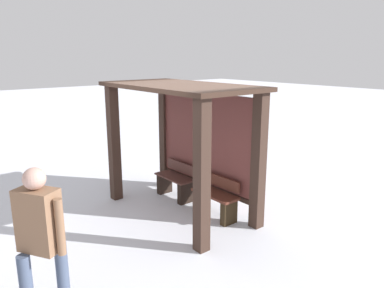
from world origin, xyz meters
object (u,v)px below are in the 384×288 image
object	(u,v)px
bench_center_inside	(216,200)
person_walking	(40,233)
bus_shelter	(188,126)
bench_left_inside	(175,183)

from	to	relation	value
bench_center_inside	person_walking	world-z (taller)	person_walking
person_walking	bench_center_inside	bearing A→B (deg)	103.47
bus_shelter	bench_left_inside	size ratio (longest dim) A/B	3.29
bus_shelter	bench_center_inside	size ratio (longest dim) A/B	3.29
bus_shelter	person_walking	bearing A→B (deg)	-66.03
bench_left_inside	bus_shelter	bearing A→B (deg)	-13.10
bench_left_inside	bench_center_inside	world-z (taller)	bench_center_inside
bus_shelter	person_walking	size ratio (longest dim) A/B	1.71
bus_shelter	bench_left_inside	bearing A→B (deg)	166.90
bench_center_inside	person_walking	size ratio (longest dim) A/B	0.52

